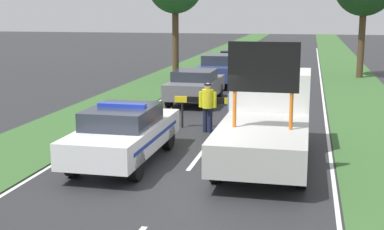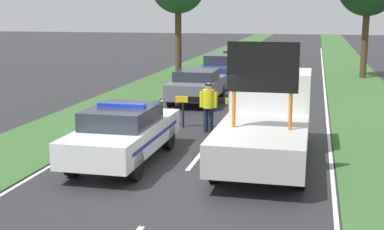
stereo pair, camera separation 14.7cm
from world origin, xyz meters
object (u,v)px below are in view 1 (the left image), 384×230
at_px(traffic_cone_near_police, 269,117).
at_px(queued_car_hatch_blue, 220,69).
at_px(queued_car_suv_grey, 195,85).
at_px(police_officer, 208,103).
at_px(traffic_cone_behind_barrier, 292,127).
at_px(queued_car_sedan_black, 235,62).
at_px(road_barrier, 212,103).
at_px(police_car, 124,133).
at_px(traffic_cone_centre_front, 171,116).
at_px(work_truck, 267,118).
at_px(pedestrian_civilian, 236,106).
at_px(traffic_cone_near_truck, 236,118).

height_order(traffic_cone_near_police, queued_car_hatch_blue, queued_car_hatch_blue).
bearing_deg(queued_car_suv_grey, traffic_cone_near_police, 131.55).
relative_size(police_officer, queued_car_suv_grey, 0.40).
relative_size(police_officer, traffic_cone_behind_barrier, 2.58).
bearing_deg(traffic_cone_behind_barrier, queued_car_sedan_black, 104.00).
height_order(road_barrier, traffic_cone_behind_barrier, road_barrier).
bearing_deg(police_car, traffic_cone_near_police, 58.78).
distance_m(police_car, traffic_cone_centre_front, 4.88).
relative_size(work_truck, police_officer, 3.59).
bearing_deg(pedestrian_civilian, police_officer, 170.48).
relative_size(traffic_cone_near_truck, queued_car_hatch_blue, 0.14).
bearing_deg(queued_car_suv_grey, pedestrian_civilian, 114.58).
distance_m(police_officer, pedestrian_civilian, 0.99).
distance_m(pedestrian_civilian, queued_car_sedan_black, 16.99).
relative_size(police_officer, queued_car_hatch_blue, 0.38).
xyz_separation_m(police_car, queued_car_hatch_blue, (0.09, 15.20, 0.08)).
relative_size(traffic_cone_near_truck, queued_car_suv_grey, 0.14).
relative_size(road_barrier, traffic_cone_behind_barrier, 4.04).
height_order(queued_car_hatch_blue, queued_car_sedan_black, queued_car_hatch_blue).
relative_size(work_truck, traffic_cone_centre_front, 9.15).
bearing_deg(queued_car_sedan_black, queued_car_hatch_blue, 89.49).
height_order(pedestrian_civilian, queued_car_suv_grey, pedestrian_civilian).
height_order(work_truck, traffic_cone_behind_barrier, work_truck).
xyz_separation_m(work_truck, road_barrier, (-2.15, 3.24, -0.20)).
xyz_separation_m(work_truck, pedestrian_civilian, (-1.21, 2.59, -0.15)).
bearing_deg(queued_car_suv_grey, police_officer, 106.21).
relative_size(work_truck, queued_car_hatch_blue, 1.36).
bearing_deg(pedestrian_civilian, traffic_cone_near_police, 58.40).
xyz_separation_m(traffic_cone_centre_front, queued_car_hatch_blue, (0.05, 10.35, 0.56)).
height_order(police_officer, traffic_cone_near_truck, police_officer).
height_order(traffic_cone_centre_front, queued_car_sedan_black, queued_car_sedan_black).
bearing_deg(traffic_cone_centre_front, traffic_cone_behind_barrier, -12.43).
relative_size(road_barrier, queued_car_hatch_blue, 0.59).
bearing_deg(traffic_cone_near_truck, queued_car_sedan_black, 98.08).
xyz_separation_m(traffic_cone_behind_barrier, queued_car_hatch_blue, (-4.23, 11.29, 0.57)).
bearing_deg(traffic_cone_behind_barrier, police_officer, 178.69).
height_order(police_car, queued_car_suv_grey, police_car).
height_order(police_officer, queued_car_sedan_black, police_officer).
xyz_separation_m(pedestrian_civilian, traffic_cone_centre_front, (-2.47, 1.00, -0.63)).
bearing_deg(queued_car_suv_grey, work_truck, 114.72).
bearing_deg(queued_car_suv_grey, queued_car_sedan_black, -91.17).
bearing_deg(queued_car_sedan_black, pedestrian_civilian, 98.02).
bearing_deg(traffic_cone_near_police, queued_car_suv_grey, 131.55).
bearing_deg(traffic_cone_centre_front, queued_car_suv_grey, 91.63).
height_order(traffic_cone_near_police, queued_car_suv_grey, queued_car_suv_grey).
bearing_deg(police_officer, road_barrier, -82.37).
bearing_deg(police_car, queued_car_sedan_black, 90.37).
bearing_deg(queued_car_sedan_black, queued_car_suv_grey, 88.83).
bearing_deg(traffic_cone_near_truck, police_officer, -126.69).
distance_m(road_barrier, queued_car_sedan_black, 16.24).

